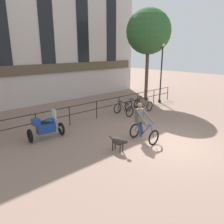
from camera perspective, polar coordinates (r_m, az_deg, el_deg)
name	(u,v)px	position (r m, az deg, el deg)	size (l,w,h in m)	color
ground_plane	(173,144)	(9.91, 15.57, -8.17)	(60.00, 60.00, 0.00)	#8E7060
canal_railing	(97,107)	(12.95, -4.06, 1.40)	(15.05, 0.05, 1.05)	black
building_facade	(45,32)	(17.47, -17.19, 19.41)	(18.00, 0.72, 10.47)	beige
cyclist_with_bike	(142,124)	(9.80, 7.81, -3.19)	(0.71, 1.19, 1.70)	black
dog	(119,142)	(8.78, 1.73, -7.76)	(0.34, 0.98, 0.60)	#332D28
parked_motorcycle	(46,127)	(10.41, -16.96, -3.79)	(1.65, 0.79, 1.35)	black
parked_bicycle_near_lamp	(124,110)	(13.64, 3.03, 0.64)	(0.66, 1.11, 0.86)	black
parked_bicycle_mid_left	(134,107)	(14.33, 5.73, 1.34)	(0.76, 1.17, 0.86)	black
parked_bicycle_mid_right	(143,104)	(15.05, 8.17, 1.96)	(0.70, 1.13, 0.86)	black
street_lamp	(161,70)	(17.06, 12.78, 10.66)	(0.28, 0.28, 4.45)	black
tree_canalside_right	(149,32)	(17.77, 9.52, 19.95)	(3.38, 3.38, 6.97)	brown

